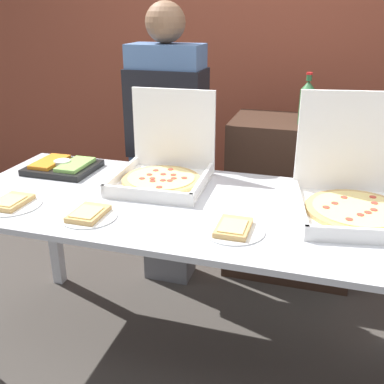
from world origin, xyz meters
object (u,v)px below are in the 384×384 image
(pizza_box_near_right, at_px, (164,167))
(pizza_box_near_left, at_px, (356,193))
(soda_bottle, at_px, (307,102))
(paper_plate_front_left, at_px, (11,203))
(soda_can_silver, at_px, (323,108))
(veggie_tray, at_px, (63,166))
(paper_plate_front_right, at_px, (233,229))
(soda_can_colored, at_px, (361,111))
(person_server_vest, at_px, (168,136))
(paper_plate_front_center, at_px, (88,214))

(pizza_box_near_right, bearing_deg, pizza_box_near_left, -8.47)
(pizza_box_near_left, relative_size, soda_bottle, 1.92)
(paper_plate_front_left, bearing_deg, soda_can_silver, 47.55)
(paper_plate_front_left, xyz_separation_m, veggie_tray, (-0.03, 0.45, 0.01))
(paper_plate_front_right, relative_size, soda_can_colored, 1.89)
(paper_plate_front_right, xyz_separation_m, soda_can_silver, (0.26, 1.28, 0.21))
(pizza_box_near_left, relative_size, soda_can_silver, 4.42)
(veggie_tray, height_order, soda_can_colored, soda_can_colored)
(soda_can_colored, bearing_deg, pizza_box_near_right, -136.77)
(pizza_box_near_left, relative_size, person_server_vest, 0.34)
(pizza_box_near_right, xyz_separation_m, soda_can_colored, (0.90, 0.84, 0.15))
(paper_plate_front_left, bearing_deg, paper_plate_front_center, -1.66)
(pizza_box_near_right, height_order, person_server_vest, person_server_vest)
(paper_plate_front_center, bearing_deg, pizza_box_near_left, 19.91)
(paper_plate_front_center, distance_m, soda_can_colored, 1.68)
(pizza_box_near_left, relative_size, paper_plate_front_left, 2.22)
(paper_plate_front_left, relative_size, soda_bottle, 0.86)
(paper_plate_front_right, height_order, person_server_vest, person_server_vest)
(pizza_box_near_left, xyz_separation_m, person_server_vest, (-1.00, 0.56, 0.01))
(paper_plate_front_left, bearing_deg, paper_plate_front_right, 2.09)
(paper_plate_front_right, bearing_deg, paper_plate_front_left, -177.91)
(soda_can_silver, bearing_deg, pizza_box_near_right, -128.13)
(veggie_tray, height_order, soda_can_silver, soda_can_silver)
(pizza_box_near_right, bearing_deg, paper_plate_front_center, -110.95)
(pizza_box_near_right, bearing_deg, veggie_tray, 177.44)
(paper_plate_front_center, relative_size, soda_can_colored, 1.83)
(soda_bottle, height_order, person_server_vest, person_server_vest)
(pizza_box_near_left, bearing_deg, person_server_vest, 141.08)
(veggie_tray, bearing_deg, pizza_box_near_left, -3.88)
(soda_can_colored, bearing_deg, paper_plate_front_right, -110.76)
(paper_plate_front_center, xyz_separation_m, soda_bottle, (0.75, 1.14, 0.27))
(pizza_box_near_left, xyz_separation_m, veggie_tray, (-1.41, 0.10, -0.06))
(veggie_tray, xyz_separation_m, person_server_vest, (0.40, 0.46, 0.07))
(soda_can_colored, height_order, person_server_vest, person_server_vest)
(pizza_box_near_right, bearing_deg, person_server_vest, 105.44)
(pizza_box_near_right, bearing_deg, paper_plate_front_left, -141.66)
(soda_bottle, height_order, soda_can_silver, soda_bottle)
(pizza_box_near_right, bearing_deg, soda_can_silver, 49.60)
(soda_can_colored, bearing_deg, paper_plate_front_left, -137.71)
(paper_plate_front_right, relative_size, soda_can_silver, 1.89)
(pizza_box_near_left, relative_size, veggie_tray, 1.68)
(person_server_vest, bearing_deg, paper_plate_front_left, 67.73)
(soda_bottle, relative_size, soda_can_silver, 2.31)
(pizza_box_near_right, xyz_separation_m, paper_plate_front_right, (0.42, -0.41, -0.06))
(pizza_box_near_left, xyz_separation_m, paper_plate_front_center, (-1.01, -0.36, -0.07))
(pizza_box_near_right, height_order, paper_plate_front_left, pizza_box_near_right)
(paper_plate_front_center, height_order, veggie_tray, veggie_tray)
(soda_bottle, xyz_separation_m, soda_can_colored, (0.30, 0.16, -0.06))
(soda_can_colored, bearing_deg, person_server_vest, -160.08)
(veggie_tray, xyz_separation_m, soda_can_silver, (1.23, 0.86, 0.20))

